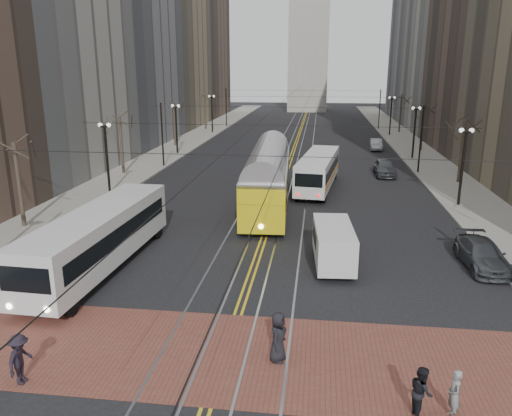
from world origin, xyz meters
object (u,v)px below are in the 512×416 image
(streetcar, at_px, (268,183))
(sedan_silver, at_px, (376,144))
(rear_bus, at_px, (318,172))
(pedestrian_b, at_px, (454,395))
(pedestrian_c, at_px, (421,392))
(pedestrian_a, at_px, (278,337))
(pedestrian_d, at_px, (20,359))
(sedan_parked, at_px, (482,254))
(cargo_van, at_px, (333,246))
(transit_bus, at_px, (100,240))
(sedan_grey, at_px, (385,167))

(streetcar, bearing_deg, sedan_silver, 66.24)
(rear_bus, relative_size, sedan_silver, 2.74)
(pedestrian_b, bearing_deg, pedestrian_c, -91.59)
(pedestrian_a, bearing_deg, pedestrian_d, 118.20)
(sedan_parked, xyz_separation_m, pedestrian_c, (-5.37, -12.35, 0.13))
(rear_bus, bearing_deg, pedestrian_d, -101.30)
(sedan_silver, bearing_deg, pedestrian_d, -104.93)
(pedestrian_a, bearing_deg, cargo_van, -0.93)
(transit_bus, distance_m, sedan_parked, 19.83)
(pedestrian_a, xyz_separation_m, pedestrian_b, (5.40, -2.38, -0.13))
(transit_bus, xyz_separation_m, pedestrian_b, (15.19, -9.65, -0.74))
(pedestrian_a, xyz_separation_m, pedestrian_d, (-8.28, -2.38, -0.05))
(pedestrian_a, relative_size, pedestrian_c, 1.14)
(sedan_silver, xyz_separation_m, pedestrian_a, (-8.34, -48.51, 0.27))
(sedan_parked, xyz_separation_m, pedestrian_a, (-9.83, -9.98, 0.24))
(transit_bus, bearing_deg, sedan_parked, 10.57)
(rear_bus, distance_m, cargo_van, 17.32)
(sedan_grey, height_order, sedan_silver, sedan_grey)
(sedan_grey, relative_size, pedestrian_c, 2.85)
(streetcar, bearing_deg, sedan_parked, -42.90)
(cargo_van, distance_m, sedan_grey, 24.20)
(streetcar, distance_m, sedan_parked, 16.12)
(streetcar, bearing_deg, sedan_grey, 48.23)
(sedan_parked, bearing_deg, pedestrian_b, -112.07)
(cargo_van, bearing_deg, rear_bus, 89.16)
(pedestrian_c, bearing_deg, sedan_silver, -12.88)
(rear_bus, height_order, pedestrian_b, rear_bus)
(pedestrian_d, bearing_deg, rear_bus, -17.37)
(cargo_van, bearing_deg, pedestrian_c, -82.40)
(sedan_grey, xyz_separation_m, pedestrian_d, (-15.82, -35.09, 0.10))
(rear_bus, xyz_separation_m, pedestrian_c, (3.27, -28.79, -0.63))
(sedan_parked, bearing_deg, pedestrian_a, -136.93)
(streetcar, distance_m, sedan_grey, 15.94)
(sedan_parked, relative_size, pedestrian_d, 2.72)
(sedan_grey, relative_size, pedestrian_d, 2.64)
(pedestrian_c, distance_m, pedestrian_d, 12.74)
(sedan_grey, height_order, sedan_parked, sedan_grey)
(transit_bus, bearing_deg, sedan_grey, 58.45)
(sedan_parked, distance_m, pedestrian_c, 13.47)
(cargo_van, distance_m, pedestrian_b, 11.96)
(sedan_grey, xyz_separation_m, sedan_silver, (0.79, 15.80, -0.12))
(sedan_grey, bearing_deg, streetcar, -128.92)
(pedestrian_d, bearing_deg, cargo_van, -41.28)
(cargo_van, xyz_separation_m, pedestrian_a, (-2.12, -9.12, -0.15))
(streetcar, distance_m, pedestrian_b, 24.07)
(transit_bus, height_order, sedan_silver, transit_bus)
(cargo_van, bearing_deg, pedestrian_a, -107.01)
(cargo_van, xyz_separation_m, sedan_parked, (7.71, 0.85, -0.39))
(pedestrian_d, bearing_deg, pedestrian_b, -89.16)
(sedan_grey, bearing_deg, sedan_parked, -84.18)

